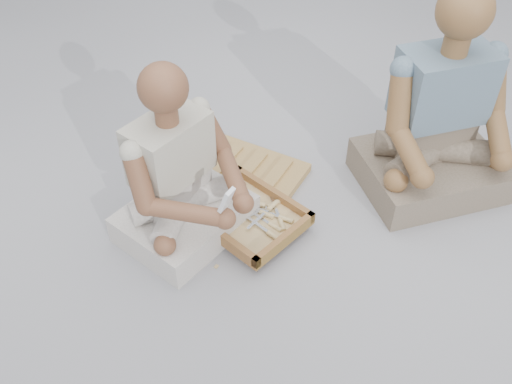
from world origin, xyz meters
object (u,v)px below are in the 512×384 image
at_px(tool_tray, 247,216).
at_px(companion, 438,127).
at_px(carved_panel, 236,172).
at_px(craftsman, 180,183).

distance_m(tool_tray, companion, 0.97).
xyz_separation_m(carved_panel, tool_tray, (0.20, -0.30, 0.04)).
bearing_deg(companion, craftsman, -0.91).
relative_size(craftsman, companion, 0.84).
bearing_deg(carved_panel, tool_tray, -56.31).
height_order(tool_tray, companion, companion).
bearing_deg(carved_panel, companion, 21.08).
distance_m(tool_tray, craftsman, 0.36).
height_order(tool_tray, craftsman, craftsman).
distance_m(craftsman, companion, 1.21).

